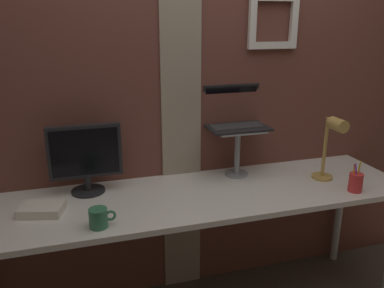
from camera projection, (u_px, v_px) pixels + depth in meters
name	position (u px, v px, depth m)	size (l,w,h in m)	color
brick_wall_back	(202.00, 85.00, 2.33)	(3.15, 0.16, 2.60)	brown
desk	(197.00, 206.00, 2.13)	(2.37, 0.63, 0.78)	silver
monitor	(85.00, 155.00, 2.07)	(0.38, 0.18, 0.37)	black
laptop_stand	(238.00, 144.00, 2.31)	(0.28, 0.22, 0.29)	gray
laptop	(234.00, 115.00, 2.33)	(0.35, 0.29, 0.24)	black
desk_lamp	(332.00, 142.00, 2.20)	(0.12, 0.20, 0.38)	tan
pen_cup	(356.00, 182.00, 2.13)	(0.07, 0.07, 0.18)	red
coffee_mug	(99.00, 218.00, 1.76)	(0.12, 0.08, 0.09)	#33724C
paper_clutter_stack	(42.00, 209.00, 1.89)	(0.20, 0.14, 0.04)	silver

